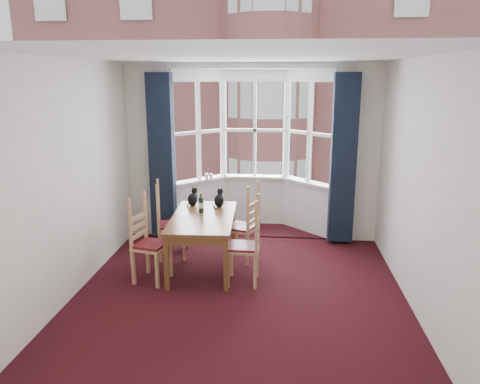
# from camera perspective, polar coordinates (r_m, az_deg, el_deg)

# --- Properties ---
(floor) EXTENTS (4.50, 4.50, 0.00)m
(floor) POSITION_cam_1_polar(r_m,az_deg,el_deg) (5.76, -0.15, -12.77)
(floor) COLOR black
(floor) RESTS_ON ground
(ceiling) EXTENTS (4.50, 4.50, 0.00)m
(ceiling) POSITION_cam_1_polar(r_m,az_deg,el_deg) (5.15, -0.17, 16.30)
(ceiling) COLOR white
(ceiling) RESTS_ON floor
(wall_left) EXTENTS (0.00, 4.50, 4.50)m
(wall_left) POSITION_cam_1_polar(r_m,az_deg,el_deg) (5.81, -20.19, 1.28)
(wall_left) COLOR silver
(wall_left) RESTS_ON floor
(wall_right) EXTENTS (0.00, 4.50, 4.50)m
(wall_right) POSITION_cam_1_polar(r_m,az_deg,el_deg) (5.47, 21.18, 0.44)
(wall_right) COLOR silver
(wall_right) RESTS_ON floor
(wall_near) EXTENTS (4.00, 0.00, 4.00)m
(wall_near) POSITION_cam_1_polar(r_m,az_deg,el_deg) (3.14, -4.01, -8.30)
(wall_near) COLOR silver
(wall_near) RESTS_ON floor
(wall_back_pier_left) EXTENTS (0.70, 0.12, 2.80)m
(wall_back_pier_left) POSITION_cam_1_polar(r_m,az_deg,el_deg) (7.76, -10.84, 4.89)
(wall_back_pier_left) COLOR silver
(wall_back_pier_left) RESTS_ON floor
(wall_back_pier_right) EXTENTS (0.70, 0.12, 2.80)m
(wall_back_pier_right) POSITION_cam_1_polar(r_m,az_deg,el_deg) (7.56, 14.07, 4.48)
(wall_back_pier_right) COLOR silver
(wall_back_pier_right) RESTS_ON floor
(bay_window) EXTENTS (2.76, 0.94, 2.80)m
(bay_window) POSITION_cam_1_polar(r_m,az_deg,el_deg) (7.98, 1.69, 5.37)
(bay_window) COLOR white
(bay_window) RESTS_ON floor
(curtain_left) EXTENTS (0.38, 0.22, 2.60)m
(curtain_left) POSITION_cam_1_polar(r_m,az_deg,el_deg) (7.54, -9.50, 4.30)
(curtain_left) COLOR black
(curtain_left) RESTS_ON floor
(curtain_right) EXTENTS (0.38, 0.22, 2.60)m
(curtain_right) POSITION_cam_1_polar(r_m,az_deg,el_deg) (7.36, 12.48, 3.92)
(curtain_right) COLOR black
(curtain_right) RESTS_ON floor
(dining_table) EXTENTS (0.90, 1.59, 0.74)m
(dining_table) POSITION_cam_1_polar(r_m,az_deg,el_deg) (6.40, -4.53, -3.63)
(dining_table) COLOR brown
(dining_table) RESTS_ON floor
(chair_left_near) EXTENTS (0.49, 0.51, 0.92)m
(chair_left_near) POSITION_cam_1_polar(r_m,az_deg,el_deg) (6.18, -11.48, -6.37)
(chair_left_near) COLOR tan
(chair_left_near) RESTS_ON floor
(chair_left_far) EXTENTS (0.49, 0.50, 0.92)m
(chair_left_far) POSITION_cam_1_polar(r_m,az_deg,el_deg) (6.87, -9.10, -4.17)
(chair_left_far) COLOR tan
(chair_left_far) RESTS_ON floor
(chair_right_near) EXTENTS (0.41, 0.43, 0.92)m
(chair_right_near) POSITION_cam_1_polar(r_m,az_deg,el_deg) (5.96, 1.26, -6.86)
(chair_right_near) COLOR tan
(chair_right_near) RESTS_ON floor
(chair_right_far) EXTENTS (0.52, 0.53, 0.92)m
(chair_right_far) POSITION_cam_1_polar(r_m,az_deg,el_deg) (6.68, 0.91, -4.54)
(chair_right_far) COLOR tan
(chair_right_far) RESTS_ON floor
(cat_left) EXTENTS (0.19, 0.23, 0.28)m
(cat_left) POSITION_cam_1_polar(r_m,az_deg,el_deg) (6.90, -5.78, -0.79)
(cat_left) COLOR black
(cat_left) RESTS_ON dining_table
(cat_right) EXTENTS (0.17, 0.22, 0.28)m
(cat_right) POSITION_cam_1_polar(r_m,az_deg,el_deg) (6.80, -2.56, -0.94)
(cat_right) COLOR black
(cat_right) RESTS_ON dining_table
(wine_bottle) EXTENTS (0.07, 0.07, 0.28)m
(wine_bottle) POSITION_cam_1_polar(r_m,az_deg,el_deg) (6.53, -4.76, -1.46)
(wine_bottle) COLOR black
(wine_bottle) RESTS_ON dining_table
(candle_tall) EXTENTS (0.06, 0.06, 0.11)m
(candle_tall) POSITION_cam_1_polar(r_m,az_deg,el_deg) (8.00, -4.09, 1.89)
(candle_tall) COLOR white
(candle_tall) RESTS_ON bay_window
(candle_short) EXTENTS (0.06, 0.06, 0.10)m
(candle_short) POSITION_cam_1_polar(r_m,az_deg,el_deg) (8.02, -3.54, 1.90)
(candle_short) COLOR white
(candle_short) RESTS_ON bay_window
(street) EXTENTS (80.00, 80.00, 0.00)m
(street) POSITION_cam_1_polar(r_m,az_deg,el_deg) (38.35, 4.34, 0.96)
(street) COLOR #333335
(street) RESTS_ON ground
(tenement_building) EXTENTS (18.40, 7.80, 15.20)m
(tenement_building) POSITION_cam_1_polar(r_m,az_deg,el_deg) (19.16, 3.81, 10.95)
(tenement_building) COLOR #9D5751
(tenement_building) RESTS_ON street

